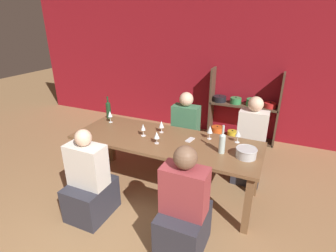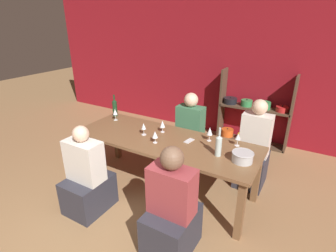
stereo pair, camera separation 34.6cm
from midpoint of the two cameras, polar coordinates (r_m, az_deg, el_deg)
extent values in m
cube|color=maroon|center=(5.32, 8.76, 12.53)|extent=(8.80, 0.06, 2.70)
cube|color=#4C3828|center=(5.29, 7.62, 5.13)|extent=(0.04, 0.30, 1.37)
cube|color=#4C3828|center=(5.10, 21.18, 3.10)|extent=(0.04, 0.30, 1.37)
cube|color=#4C3828|center=(5.40, 13.61, -2.58)|extent=(1.25, 0.30, 0.04)
cylinder|color=#E0561E|center=(5.45, 8.88, -0.91)|extent=(0.24, 0.24, 0.14)
sphere|color=black|center=(5.42, 8.93, -0.11)|extent=(0.02, 0.02, 0.02)
cylinder|color=gold|center=(5.40, 12.06, -1.63)|extent=(0.20, 0.20, 0.11)
sphere|color=black|center=(5.37, 12.11, -1.00)|extent=(0.02, 0.02, 0.02)
cylinder|color=red|center=(5.35, 15.31, -2.20)|extent=(0.17, 0.17, 0.10)
sphere|color=black|center=(5.33, 15.38, -1.60)|extent=(0.02, 0.02, 0.02)
cube|color=#4C3828|center=(5.15, 14.30, 4.35)|extent=(1.25, 0.30, 0.04)
cylinder|color=black|center=(5.22, 9.32, 5.84)|extent=(0.25, 0.25, 0.11)
sphere|color=black|center=(5.20, 9.36, 6.53)|extent=(0.02, 0.02, 0.02)
cylinder|color=#338447|center=(5.16, 12.68, 5.39)|extent=(0.21, 0.21, 0.11)
sphere|color=black|center=(5.14, 12.74, 6.12)|extent=(0.02, 0.02, 0.02)
cylinder|color=#338447|center=(5.11, 16.11, 4.96)|extent=(0.23, 0.23, 0.13)
sphere|color=black|center=(5.09, 16.20, 5.76)|extent=(0.02, 0.02, 0.02)
cylinder|color=red|center=(5.08, 19.56, 4.24)|extent=(0.22, 0.22, 0.09)
sphere|color=black|center=(5.07, 19.65, 4.85)|extent=(0.02, 0.02, 0.02)
cube|color=brown|center=(3.45, -3.56, -3.25)|extent=(2.48, 0.90, 0.04)
cube|color=brown|center=(4.01, -21.00, -7.18)|extent=(0.08, 0.08, 0.74)
cube|color=brown|center=(3.05, 13.74, -16.54)|extent=(0.08, 0.08, 0.74)
cube|color=brown|center=(4.49, -14.49, -3.06)|extent=(0.08, 0.08, 0.74)
cube|color=brown|center=(3.66, 16.08, -9.54)|extent=(0.08, 0.08, 0.74)
cylinder|color=#B7BABC|center=(3.07, 13.60, -5.80)|extent=(0.23, 0.23, 0.11)
torus|color=#B7BABC|center=(3.05, 13.69, -4.95)|extent=(0.24, 0.24, 0.01)
cylinder|color=#19381E|center=(4.28, -15.10, 3.22)|extent=(0.07, 0.07, 0.24)
cone|color=#19381E|center=(4.24, -15.29, 4.96)|extent=(0.07, 0.07, 0.03)
cylinder|color=#19381E|center=(4.22, -15.37, 5.67)|extent=(0.03, 0.03, 0.08)
cylinder|color=#B2C6C1|center=(3.09, 8.56, -4.02)|extent=(0.07, 0.07, 0.22)
cone|color=#B2C6C1|center=(3.03, 8.70, -1.86)|extent=(0.07, 0.07, 0.03)
cylinder|color=#B2C6C1|center=(3.01, 8.77, -0.77)|extent=(0.03, 0.03, 0.09)
cylinder|color=white|center=(3.57, -8.15, -2.15)|extent=(0.07, 0.07, 0.00)
cylinder|color=white|center=(3.55, -8.18, -1.52)|extent=(0.01, 0.01, 0.08)
cone|color=white|center=(3.52, -8.26, -0.29)|extent=(0.06, 0.06, 0.08)
cylinder|color=white|center=(3.65, -4.15, -1.40)|extent=(0.06, 0.06, 0.00)
cylinder|color=white|center=(3.63, -4.17, -0.86)|extent=(0.01, 0.01, 0.07)
cone|color=white|center=(3.60, -4.20, 0.35)|extent=(0.07, 0.07, 0.10)
cylinder|color=beige|center=(3.61, -4.19, -0.02)|extent=(0.04, 0.04, 0.04)
cylinder|color=white|center=(4.12, -14.74, 0.76)|extent=(0.06, 0.06, 0.00)
cylinder|color=white|center=(4.10, -14.80, 1.37)|extent=(0.01, 0.01, 0.09)
cone|color=white|center=(4.07, -14.92, 2.53)|extent=(0.07, 0.07, 0.09)
cylinder|color=white|center=(3.43, 12.06, -3.54)|extent=(0.06, 0.06, 0.00)
cylinder|color=white|center=(3.41, 12.12, -2.87)|extent=(0.01, 0.01, 0.09)
cone|color=white|center=(3.38, 12.23, -1.65)|extent=(0.07, 0.07, 0.07)
cylinder|color=white|center=(3.47, 6.19, -2.82)|extent=(0.06, 0.06, 0.00)
cylinder|color=white|center=(3.45, 6.22, -2.16)|extent=(0.01, 0.01, 0.08)
cone|color=white|center=(3.41, 6.28, -0.77)|extent=(0.07, 0.07, 0.10)
cylinder|color=white|center=(3.34, -5.42, -3.80)|extent=(0.06, 0.06, 0.00)
cylinder|color=white|center=(3.33, -5.44, -3.24)|extent=(0.01, 0.01, 0.07)
cone|color=white|center=(3.30, -5.49, -2.03)|extent=(0.07, 0.07, 0.09)
cylinder|color=beige|center=(3.30, -5.48, -2.38)|extent=(0.04, 0.04, 0.03)
cube|color=silver|center=(3.41, 1.92, -3.09)|extent=(0.09, 0.16, 0.01)
cube|color=#2D2D38|center=(2.90, -0.31, -21.66)|extent=(0.45, 0.56, 0.47)
cube|color=#99383D|center=(2.59, -0.34, -13.97)|extent=(0.45, 0.25, 0.50)
sphere|color=brown|center=(2.39, -0.36, -7.00)|extent=(0.23, 0.23, 0.23)
cube|color=#2D2D38|center=(4.05, 14.62, -8.09)|extent=(0.39, 0.49, 0.48)
cube|color=silver|center=(3.81, 15.41, -1.11)|extent=(0.39, 0.21, 0.59)
sphere|color=beige|center=(3.67, 16.05, 4.58)|extent=(0.21, 0.21, 0.21)
cube|color=#2D2D38|center=(3.48, -19.18, -14.81)|extent=(0.45, 0.56, 0.44)
cube|color=silver|center=(3.22, -20.25, -8.10)|extent=(0.45, 0.25, 0.51)
sphere|color=beige|center=(3.07, -21.12, -2.48)|extent=(0.19, 0.19, 0.19)
cube|color=#2D2D38|center=(4.37, 1.44, -5.28)|extent=(0.42, 0.52, 0.43)
cube|color=#3D7551|center=(4.16, 1.50, 0.73)|extent=(0.42, 0.23, 0.55)
sphere|color=beige|center=(4.03, 1.56, 5.83)|extent=(0.22, 0.22, 0.22)
camera|label=1|loc=(0.17, -92.86, -1.20)|focal=28.00mm
camera|label=2|loc=(0.17, 87.14, 1.20)|focal=28.00mm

